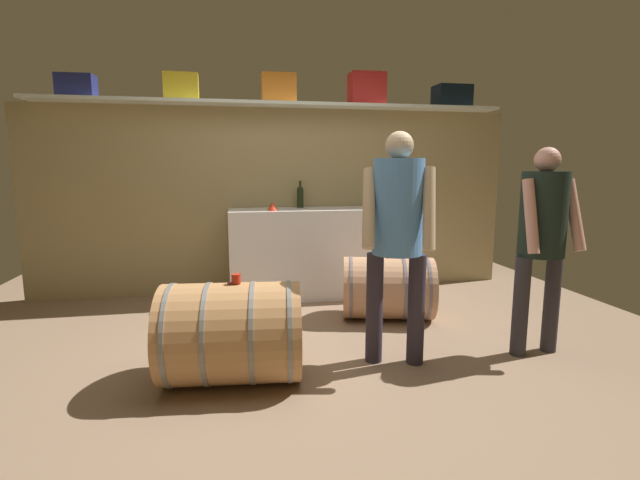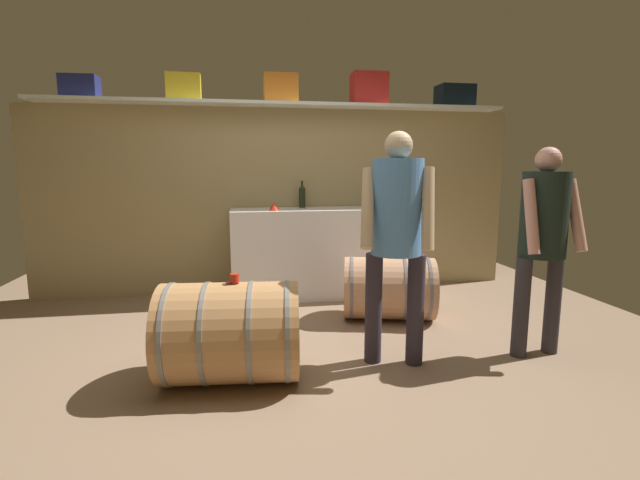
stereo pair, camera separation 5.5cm
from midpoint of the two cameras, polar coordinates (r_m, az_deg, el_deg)
ground_plane at (r=3.87m, az=-2.44°, el=-12.10°), size 6.51×7.29×0.02m
back_wall_panel at (r=5.15m, az=-4.69°, el=4.85°), size 5.31×0.10×2.02m
high_shelf_board at (r=5.03m, az=-4.69°, el=16.50°), size 4.88×0.40×0.03m
toolcase_navy at (r=5.25m, az=-27.53°, el=16.61°), size 0.34×0.22×0.22m
toolcase_yellow at (r=5.06m, az=-16.36°, el=17.83°), size 0.34×0.22×0.27m
toolcase_orange at (r=5.05m, az=-4.59°, el=18.35°), size 0.35×0.20×0.30m
toolcase_red at (r=5.23m, az=6.44°, el=18.23°), size 0.38×0.28×0.34m
toolcase_black at (r=5.57m, az=16.76°, el=16.83°), size 0.39×0.27×0.24m
work_cabinet at (r=4.94m, az=0.27°, el=-1.56°), size 1.88×0.54×0.95m
wine_bottle_dark at (r=5.00m, az=-1.93°, el=5.50°), size 0.07×0.07×0.29m
wine_glass at (r=5.19m, az=8.88°, el=5.11°), size 0.08×0.08×0.13m
red_funnel at (r=4.67m, az=-5.43°, el=4.23°), size 0.11×0.11×0.09m
wine_barrel_near at (r=3.06m, az=-10.65°, el=-11.27°), size 0.93×0.73×0.67m
wine_barrel_far at (r=4.26m, az=8.96°, el=-5.97°), size 0.92×0.74×0.58m
tasting_cup at (r=2.96m, az=-10.10°, el=-4.72°), size 0.06×0.06×0.06m
winemaker_pouring at (r=3.66m, az=26.56°, el=1.09°), size 0.46×0.37×1.53m
visitor_tasting at (r=3.17m, az=10.04°, el=1.91°), size 0.53×0.45×1.63m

